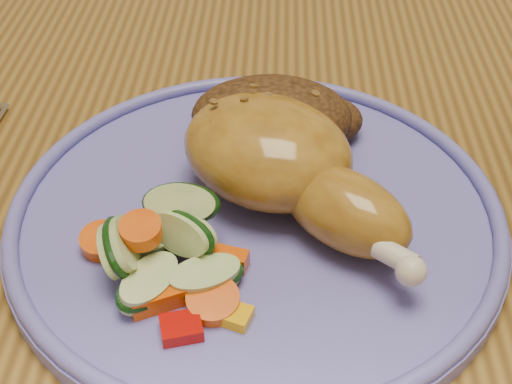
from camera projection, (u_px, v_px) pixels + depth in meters
dining_table at (358, 259)px, 0.54m from camera, size 0.90×1.40×0.75m
chair_far at (319, 54)px, 1.13m from camera, size 0.42×0.42×0.91m
plate at (256, 218)px, 0.45m from camera, size 0.31×0.31×0.01m
plate_rim at (256, 204)px, 0.44m from camera, size 0.31×0.31×0.01m
chicken_leg at (285, 164)px, 0.43m from camera, size 0.17×0.17×0.06m
rice_pilaf at (275, 119)px, 0.49m from camera, size 0.12×0.08×0.05m
vegetable_pile at (164, 253)px, 0.39m from camera, size 0.10×0.10×0.05m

